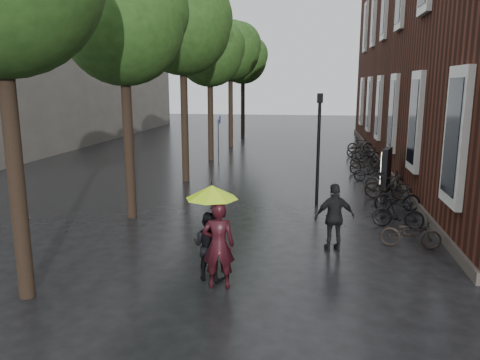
% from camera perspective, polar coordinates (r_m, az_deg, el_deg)
% --- Properties ---
extents(ground, '(120.00, 120.00, 0.00)m').
position_cam_1_polar(ground, '(8.63, -4.43, -18.60)').
color(ground, black).
extents(bg_building, '(16.00, 30.00, 14.00)m').
position_cam_1_polar(bg_building, '(42.60, -25.85, 14.11)').
color(bg_building, '#47423D').
rests_on(bg_building, ground).
extents(street_trees, '(4.33, 34.03, 8.91)m').
position_cam_1_polar(street_trees, '(23.95, -5.25, 16.39)').
color(street_trees, black).
rests_on(street_trees, ground).
extents(person_burgundy, '(0.76, 0.56, 1.92)m').
position_cam_1_polar(person_burgundy, '(10.10, -2.65, -7.94)').
color(person_burgundy, black).
rests_on(person_burgundy, ground).
extents(person_black, '(0.89, 0.77, 1.57)m').
position_cam_1_polar(person_black, '(10.60, -3.85, -8.00)').
color(person_black, black).
rests_on(person_black, ground).
extents(lime_umbrella, '(1.16, 1.16, 1.70)m').
position_cam_1_polar(lime_umbrella, '(10.10, -3.44, -1.46)').
color(lime_umbrella, black).
rests_on(lime_umbrella, ground).
extents(pedestrian_walking, '(1.13, 0.69, 1.81)m').
position_cam_1_polar(pedestrian_walking, '(12.56, 11.47, -4.48)').
color(pedestrian_walking, black).
rests_on(pedestrian_walking, ground).
extents(parked_bicycles, '(2.11, 18.80, 1.04)m').
position_cam_1_polar(parked_bicycles, '(22.56, 16.01, 1.28)').
color(parked_bicycles, black).
rests_on(parked_bicycles, ground).
extents(ad_lightbox, '(0.27, 1.15, 1.73)m').
position_cam_1_polar(ad_lightbox, '(20.45, 17.37, 1.34)').
color(ad_lightbox, black).
rests_on(ad_lightbox, ground).
extents(lamp_post, '(0.21, 0.21, 4.02)m').
position_cam_1_polar(lamp_post, '(16.76, 9.57, 4.98)').
color(lamp_post, black).
rests_on(lamp_post, ground).
extents(cycle_sign, '(0.14, 0.48, 2.63)m').
position_cam_1_polar(cycle_sign, '(26.22, -2.57, 5.95)').
color(cycle_sign, '#262628').
rests_on(cycle_sign, ground).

